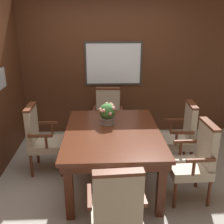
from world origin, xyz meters
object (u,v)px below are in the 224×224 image
at_px(chair_left_far, 41,137).
at_px(chair_head_far, 108,115).
at_px(chair_right_far, 181,134).
at_px(chair_right_near, 196,159).
at_px(dining_table, 113,137).
at_px(potted_plant, 107,113).
at_px(chair_head_near, 116,209).

distance_m(chair_left_far, chair_head_far, 1.27).
bearing_deg(chair_right_far, chair_right_near, 1.83).
distance_m(chair_right_near, chair_head_far, 1.83).
bearing_deg(dining_table, chair_head_far, 91.26).
bearing_deg(potted_plant, dining_table, -76.14).
distance_m(chair_right_far, potted_plant, 1.14).
distance_m(chair_right_near, chair_head_near, 1.29).
relative_size(chair_head_near, chair_head_far, 1.00).
bearing_deg(chair_left_far, potted_plant, -96.15).
height_order(chair_right_near, chair_right_far, same).
bearing_deg(chair_right_near, chair_right_far, 175.63).
bearing_deg(chair_left_far, chair_head_far, -49.73).
bearing_deg(chair_right_near, chair_head_far, -148.41).
xyz_separation_m(dining_table, chair_head_near, (-0.02, -1.20, -0.13)).
height_order(chair_right_near, potted_plant, potted_plant).
height_order(chair_right_near, chair_left_far, same).
distance_m(chair_head_far, potted_plant, 0.99).
xyz_separation_m(chair_head_far, potted_plant, (-0.03, -0.92, 0.37)).
height_order(dining_table, chair_right_near, chair_right_near).
bearing_deg(chair_head_far, potted_plant, -88.64).
xyz_separation_m(chair_head_far, chair_right_far, (1.03, -0.81, 0.00)).
bearing_deg(chair_right_far, chair_left_far, -84.72).
xyz_separation_m(chair_right_near, chair_right_far, (0.04, 0.73, 0.00)).
bearing_deg(chair_right_near, chair_head_near, -51.72).
distance_m(dining_table, chair_head_near, 1.21).
relative_size(chair_left_far, chair_head_far, 1.00).
bearing_deg(chair_head_far, chair_right_near, -53.59).
distance_m(dining_table, chair_right_near, 1.05).
bearing_deg(potted_plant, chair_head_far, 87.95).
bearing_deg(chair_left_far, chair_right_far, -89.75).
distance_m(chair_head_near, potted_plant, 1.49).
bearing_deg(chair_right_near, potted_plant, -122.21).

